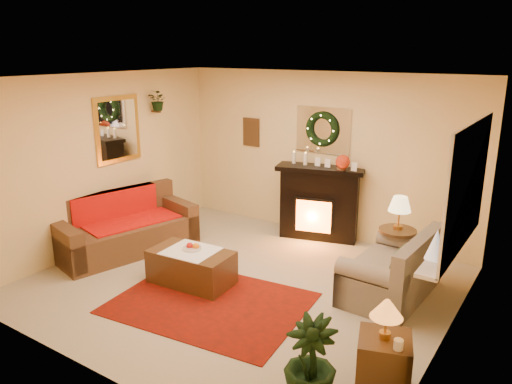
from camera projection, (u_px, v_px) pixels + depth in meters
The scene contains 31 objects.
floor at pixel (241, 284), 6.44m from camera, with size 5.00×5.00×0.00m, color beige.
ceiling at pixel (239, 78), 5.72m from camera, with size 5.00×5.00×0.00m, color white.
wall_back at pixel (323, 155), 7.88m from camera, with size 5.00×5.00×0.00m, color #EFD88C.
wall_front at pixel (89, 245), 4.29m from camera, with size 5.00×5.00×0.00m, color #EFD88C.
wall_left at pixel (103, 162), 7.42m from camera, with size 4.50×4.50×0.00m, color #EFD88C.
wall_right at pixel (454, 226), 4.75m from camera, with size 4.50×4.50×0.00m, color #EFD88C.
area_rug at pixel (210, 303), 5.94m from camera, with size 2.22×1.66×0.01m, color #570608.
sofa at pixel (126, 224), 7.36m from camera, with size 0.89×2.02×0.87m, color #3B261E.
red_throw at pixel (129, 219), 7.48m from camera, with size 0.84×1.37×0.02m, color #E5562B.
fireplace at pixel (320, 205), 7.88m from camera, with size 1.20×0.38×1.10m, color black.
poinsettia at pixel (343, 162), 7.42m from camera, with size 0.21×0.21×0.21m, color #B02A11.
mantel_candle_a at pixel (294, 158), 7.89m from camera, with size 0.06×0.06×0.18m, color beige.
mantel_candle_b at pixel (305, 159), 7.79m from camera, with size 0.06×0.06×0.19m, color white.
mantel_mirror at pixel (323, 130), 7.76m from camera, with size 0.92×0.02×0.72m, color white.
wreath at pixel (322, 129), 7.72m from camera, with size 0.55×0.55×0.11m, color #194719.
wall_art at pixel (251, 132), 8.52m from camera, with size 0.32×0.03×0.48m, color #381E11.
gold_mirror at pixel (118, 129), 7.52m from camera, with size 0.03×0.84×1.00m, color gold.
hanging_plant at pixel (159, 110), 7.99m from camera, with size 0.33×0.28×0.36m, color #194719.
loveseat at pixel (391, 263), 6.06m from camera, with size 0.82×1.41×0.82m, color #7E715A.
window_frame at pixel (467, 187), 5.13m from camera, with size 0.03×1.86×1.36m, color white.
window_glass at pixel (466, 187), 5.14m from camera, with size 0.02×1.70×1.22m, color black.
window_sill at pixel (450, 247), 5.38m from camera, with size 0.22×1.86×0.04m, color white.
mini_tree at pixel (436, 245), 4.98m from camera, with size 0.21×0.21×0.32m, color white.
sill_plant at pixel (468, 210), 5.90m from camera, with size 0.28×0.23×0.52m, color #1A5A1A.
side_table_round at pixel (396, 251), 6.64m from camera, with size 0.49×0.49×0.64m, color #3A2416.
lamp_cream at pixel (399, 211), 6.50m from camera, with size 0.30×0.30×0.45m, color #E3CB88.
end_table_square at pixel (383, 366), 4.33m from camera, with size 0.45×0.45×0.55m, color #4B281C.
lamp_tiffany at pixel (386, 318), 4.20m from camera, with size 0.28×0.28×0.41m, color orange.
coffee_table at pixel (192, 268), 6.41m from camera, with size 1.05×0.58×0.44m, color black.
fruit_bowl at pixel (192, 250), 6.38m from camera, with size 0.25×0.25×0.06m, color silver.
floor_palm at pixel (310, 356), 4.16m from camera, with size 1.33×1.33×2.38m, color #22491C.
Camera 1 is at (3.41, -4.77, 2.93)m, focal length 35.00 mm.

